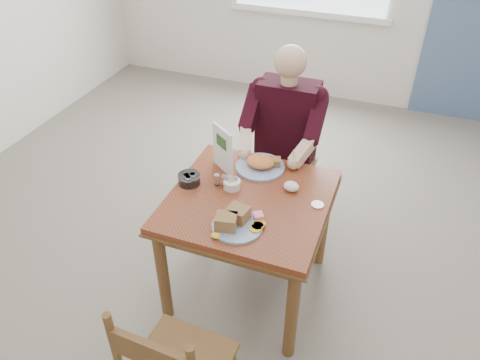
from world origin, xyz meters
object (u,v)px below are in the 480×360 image
at_px(table, 249,212).
at_px(diner, 284,130).
at_px(chair_far, 285,164).
at_px(far_plate, 261,164).
at_px(near_plate, 236,221).

height_order(table, diner, diner).
distance_m(chair_far, far_plate, 0.58).
xyz_separation_m(diner, far_plate, (-0.03, -0.40, -0.03)).
relative_size(diner, far_plate, 3.73).
xyz_separation_m(table, near_plate, (0.02, -0.25, 0.15)).
bearing_deg(near_plate, far_plate, 94.54).
xyz_separation_m(chair_far, diner, (0.00, -0.09, 0.33)).
distance_m(table, near_plate, 0.29).
bearing_deg(table, chair_far, 90.00).
bearing_deg(table, far_plate, 95.24).
xyz_separation_m(table, chair_far, (0.00, 0.80, -0.16)).
relative_size(chair_far, diner, 0.69).
height_order(chair_far, near_plate, chair_far).
bearing_deg(chair_far, near_plate, -89.11).
relative_size(chair_far, far_plate, 2.56).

